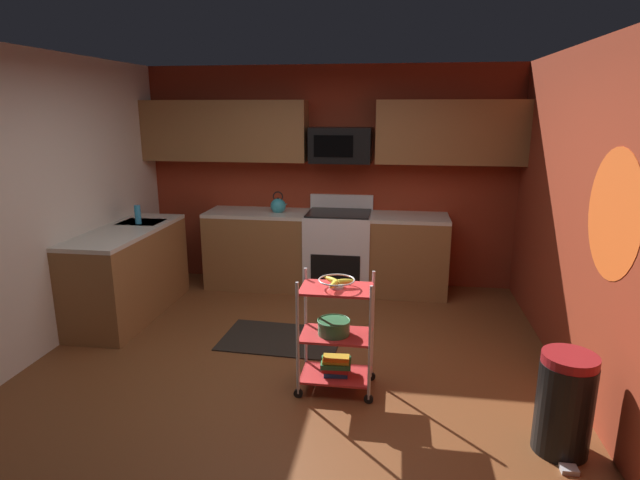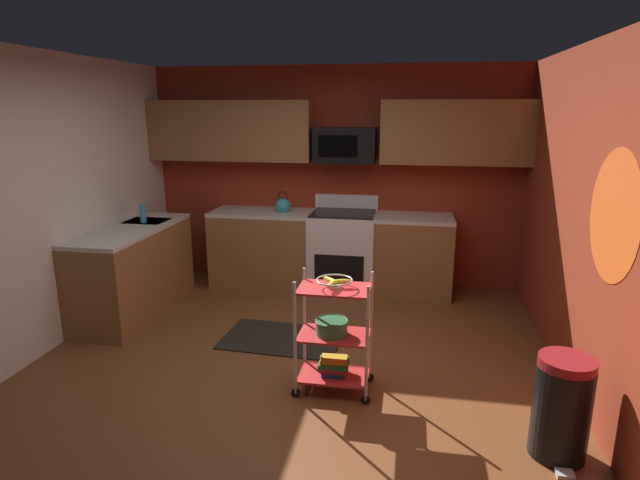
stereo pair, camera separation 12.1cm
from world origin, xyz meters
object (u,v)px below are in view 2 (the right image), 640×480
rolling_cart (334,335)px  trash_can (562,408)px  fruit_bowl (334,282)px  kettle (283,205)px  oven_range (343,250)px  mixing_bowl_large (332,327)px  book_stack (334,366)px  dish_soap_bottle (143,214)px  microwave (345,145)px

rolling_cart → trash_can: (1.49, -0.52, -0.12)m
fruit_bowl → kettle: size_ratio=1.03×
kettle → oven_range: bearing=0.3°
rolling_cart → mixing_bowl_large: rolling_cart is taller
book_stack → trash_can: trash_can is taller
dish_soap_bottle → oven_range: bearing=22.7°
mixing_bowl_large → dish_soap_bottle: size_ratio=1.26×
fruit_bowl → mixing_bowl_large: fruit_bowl is taller
microwave → dish_soap_bottle: bearing=-154.8°
mixing_bowl_large → microwave: bearing=95.4°
mixing_bowl_large → book_stack: mixing_bowl_large is taller
mixing_bowl_large → book_stack: size_ratio=1.05×
rolling_cart → trash_can: 1.59m
oven_range → book_stack: size_ratio=4.59×
oven_range → mixing_bowl_large: size_ratio=4.37×
fruit_bowl → mixing_bowl_large: (-0.02, -0.00, -0.36)m
mixing_bowl_large → trash_can: trash_can is taller
oven_range → mixing_bowl_large: oven_range is taller
book_stack → microwave: bearing=95.8°
microwave → mixing_bowl_large: microwave is taller
book_stack → kettle: 2.60m
kettle → dish_soap_bottle: (-1.32, -0.85, 0.02)m
oven_range → trash_can: 3.31m
fruit_bowl → book_stack: bearing=-135.0°
oven_range → microwave: size_ratio=1.57×
oven_range → mixing_bowl_large: 2.30m
microwave → mixing_bowl_large: size_ratio=2.78×
mixing_bowl_large → kettle: 2.52m
microwave → book_stack: 2.84m
microwave → dish_soap_bottle: 2.36m
microwave → book_stack: (0.24, -2.39, -1.50)m
microwave → rolling_cart: (0.24, -2.39, -1.25)m
oven_range → dish_soap_bottle: (-2.04, -0.85, 0.54)m
kettle → book_stack: bearing=-67.1°
book_stack → kettle: (-0.96, 2.28, 0.80)m
microwave → fruit_bowl: microwave is taller
fruit_bowl → rolling_cart: bearing=-14.0°
oven_range → kettle: (-0.72, -0.00, 0.52)m
microwave → book_stack: microwave is taller
dish_soap_bottle → trash_can: 4.31m
dish_soap_bottle → kettle: bearing=32.8°
kettle → dish_soap_bottle: 1.57m
rolling_cart → kettle: 2.54m
book_stack → trash_can: 1.59m
book_stack → dish_soap_bottle: bearing=147.9°
microwave → mixing_bowl_large: (0.23, -2.39, -1.18)m
dish_soap_bottle → trash_can: bearing=-27.3°
kettle → dish_soap_bottle: size_ratio=1.32×
mixing_bowl_large → fruit_bowl: bearing=0.0°
dish_soap_bottle → book_stack: bearing=-32.1°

